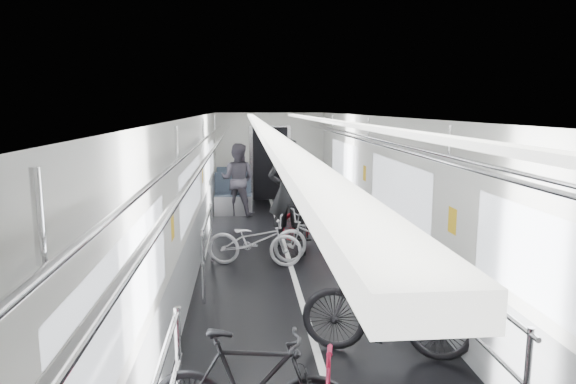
{
  "coord_description": "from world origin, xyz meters",
  "views": [
    {
      "loc": [
        -0.74,
        -7.17,
        2.55
      ],
      "look_at": [
        0.0,
        1.31,
        1.13
      ],
      "focal_mm": 32.0,
      "sensor_mm": 36.0,
      "label": 1
    }
  ],
  "objects_px": {
    "bike_aisle": "(303,224)",
    "person_standing": "(288,193)",
    "person_seated": "(238,179)",
    "bike_left_far": "(254,241)",
    "bike_right_near": "(387,306)",
    "bike_right_far": "(321,217)",
    "bike_right_mid": "(322,234)"
  },
  "relations": [
    {
      "from": "bike_right_near",
      "to": "person_seated",
      "type": "xyz_separation_m",
      "value": [
        -1.58,
        7.23,
        0.32
      ]
    },
    {
      "from": "bike_left_far",
      "to": "bike_right_far",
      "type": "relative_size",
      "value": 1.0
    },
    {
      "from": "person_standing",
      "to": "person_seated",
      "type": "distance_m",
      "value": 3.05
    },
    {
      "from": "bike_right_mid",
      "to": "person_seated",
      "type": "bearing_deg",
      "value": -172.52
    },
    {
      "from": "bike_left_far",
      "to": "bike_aisle",
      "type": "height_order",
      "value": "bike_aisle"
    },
    {
      "from": "person_standing",
      "to": "bike_left_far",
      "type": "bearing_deg",
      "value": 66.82
    },
    {
      "from": "bike_aisle",
      "to": "person_seated",
      "type": "xyz_separation_m",
      "value": [
        -1.21,
        3.0,
        0.42
      ]
    },
    {
      "from": "bike_right_near",
      "to": "person_standing",
      "type": "height_order",
      "value": "person_standing"
    },
    {
      "from": "bike_right_mid",
      "to": "bike_aisle",
      "type": "height_order",
      "value": "bike_right_mid"
    },
    {
      "from": "bike_left_far",
      "to": "bike_right_near",
      "type": "height_order",
      "value": "bike_right_near"
    },
    {
      "from": "person_seated",
      "to": "bike_aisle",
      "type": "bearing_deg",
      "value": 128.67
    },
    {
      "from": "bike_right_mid",
      "to": "person_seated",
      "type": "xyz_separation_m",
      "value": [
        -1.43,
        3.82,
        0.42
      ]
    },
    {
      "from": "bike_right_near",
      "to": "bike_right_mid",
      "type": "height_order",
      "value": "bike_right_near"
    },
    {
      "from": "bike_aisle",
      "to": "person_standing",
      "type": "height_order",
      "value": "person_standing"
    },
    {
      "from": "bike_right_near",
      "to": "bike_right_mid",
      "type": "bearing_deg",
      "value": -158.89
    },
    {
      "from": "bike_aisle",
      "to": "person_standing",
      "type": "relative_size",
      "value": 0.83
    },
    {
      "from": "bike_left_far",
      "to": "person_standing",
      "type": "bearing_deg",
      "value": -17.57
    },
    {
      "from": "person_seated",
      "to": "bike_right_mid",
      "type": "bearing_deg",
      "value": 127.21
    },
    {
      "from": "person_seated",
      "to": "bike_right_near",
      "type": "bearing_deg",
      "value": 119.04
    },
    {
      "from": "bike_left_far",
      "to": "bike_right_far",
      "type": "bearing_deg",
      "value": -29.97
    },
    {
      "from": "bike_right_near",
      "to": "bike_right_far",
      "type": "xyz_separation_m",
      "value": [
        0.01,
        4.63,
        -0.06
      ]
    },
    {
      "from": "bike_right_near",
      "to": "bike_right_far",
      "type": "distance_m",
      "value": 4.63
    },
    {
      "from": "bike_right_mid",
      "to": "person_standing",
      "type": "xyz_separation_m",
      "value": [
        -0.49,
        0.92,
        0.56
      ]
    },
    {
      "from": "bike_right_mid",
      "to": "person_seated",
      "type": "distance_m",
      "value": 4.11
    },
    {
      "from": "bike_aisle",
      "to": "person_seated",
      "type": "bearing_deg",
      "value": 115.29
    },
    {
      "from": "person_seated",
      "to": "bike_left_far",
      "type": "bearing_deg",
      "value": 110.95
    },
    {
      "from": "bike_left_far",
      "to": "bike_right_far",
      "type": "distance_m",
      "value": 1.93
    },
    {
      "from": "bike_left_far",
      "to": "bike_right_near",
      "type": "bearing_deg",
      "value": -145.94
    },
    {
      "from": "bike_left_far",
      "to": "person_seated",
      "type": "bearing_deg",
      "value": 16.48
    },
    {
      "from": "bike_left_far",
      "to": "person_seated",
      "type": "relative_size",
      "value": 0.91
    },
    {
      "from": "bike_right_far",
      "to": "bike_right_mid",
      "type": "bearing_deg",
      "value": -13.76
    },
    {
      "from": "bike_aisle",
      "to": "person_standing",
      "type": "distance_m",
      "value": 0.63
    }
  ]
}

